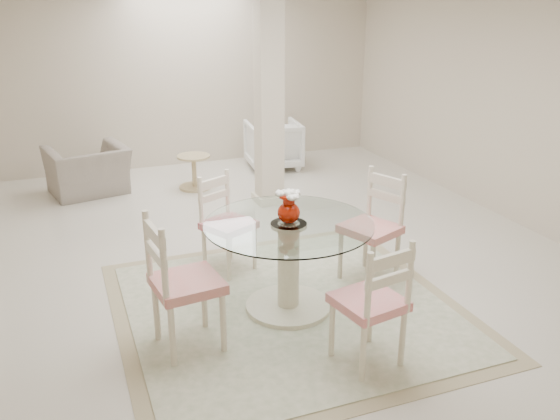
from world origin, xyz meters
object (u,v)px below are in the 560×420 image
object	(u,v)px
red_vase	(289,207)
dining_chair_north	(224,216)
recliner_taupe	(88,170)
armchair_white	(273,145)
dining_chair_east	(376,219)
dining_table	(288,266)
dining_chair_west	(176,275)
column	(269,98)
dining_chair_south	(376,296)
side_table	(194,173)

from	to	relation	value
red_vase	dining_chair_north	distance (m)	1.09
recliner_taupe	armchair_white	bearing A→B (deg)	173.48
dining_chair_east	dining_chair_north	xyz separation A→B (m)	(-1.27, 0.69, -0.05)
dining_table	dining_chair_west	size ratio (longest dim) A/B	1.16
column	dining_chair_north	size ratio (longest dim) A/B	2.56
red_vase	dining_chair_south	distance (m)	1.08
red_vase	dining_chair_west	distance (m)	1.07
dining_chair_north	side_table	distance (m)	2.64
side_table	armchair_white	bearing A→B (deg)	22.75
dining_chair_east	recliner_taupe	distance (m)	4.30
dining_table	dining_chair_east	xyz separation A→B (m)	(0.98, 0.28, 0.19)
dining_chair_east	side_table	size ratio (longest dim) A/B	2.44
column	dining_chair_west	size ratio (longest dim) A/B	2.24
column	dining_table	size ratio (longest dim) A/B	1.93
dining_table	armchair_white	distance (m)	4.38
dining_chair_north	dining_chair_west	world-z (taller)	dining_chair_west
dining_chair_north	side_table	bearing A→B (deg)	56.38
dining_chair_east	dining_chair_west	xyz separation A→B (m)	(-1.98, -0.55, 0.03)
dining_table	side_table	xyz separation A→B (m)	(0.01, 3.58, -0.19)
red_vase	dining_chair_north	world-z (taller)	red_vase
dining_table	recliner_taupe	xyz separation A→B (m)	(-1.37, 3.87, -0.09)
dining_chair_north	dining_chair_south	bearing A→B (deg)	-101.28
dining_table	side_table	distance (m)	3.58
dining_chair_east	dining_chair_north	world-z (taller)	dining_chair_east
red_vase	armchair_white	bearing A→B (deg)	71.45
dining_table	dining_chair_west	distance (m)	1.05
dining_chair_west	side_table	size ratio (longest dim) A/B	2.56
armchair_white	red_vase	bearing A→B (deg)	77.78
dining_chair_south	dining_chair_north	bearing A→B (deg)	-84.76
armchair_white	side_table	distance (m)	1.50
red_vase	recliner_taupe	world-z (taller)	red_vase
column	red_vase	distance (m)	2.81
side_table	recliner_taupe	bearing A→B (deg)	167.98
red_vase	armchair_white	xyz separation A→B (m)	(1.39, 4.16, -0.58)
dining_table	dining_chair_north	distance (m)	1.03
dining_chair_west	armchair_white	size ratio (longest dim) A/B	1.50
recliner_taupe	armchair_white	xyz separation A→B (m)	(2.76, 0.29, 0.04)
dining_chair_west	recliner_taupe	distance (m)	4.16
dining_chair_west	dining_chair_south	xyz separation A→B (m)	(1.26, -0.72, -0.05)
dining_chair_west	armchair_white	world-z (taller)	dining_chair_west
column	armchair_white	bearing A→B (deg)	67.96
side_table	dining_chair_north	bearing A→B (deg)	-96.59
dining_chair_east	armchair_white	size ratio (longest dim) A/B	1.43
column	dining_chair_south	bearing A→B (deg)	-98.18
dining_table	red_vase	bearing A→B (deg)	-18.43
red_vase	dining_chair_east	bearing A→B (deg)	16.11
dining_table	side_table	bearing A→B (deg)	89.77
armchair_white	side_table	bearing A→B (deg)	29.08
dining_chair_west	armchair_white	distance (m)	5.03
column	red_vase	xyz separation A→B (m)	(-0.79, -2.67, -0.40)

